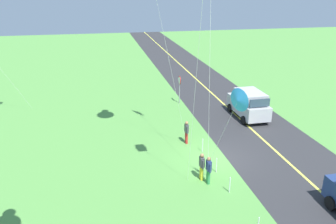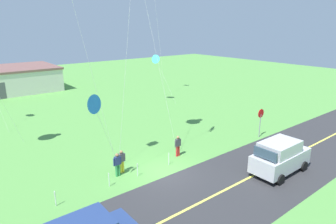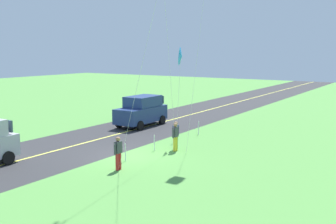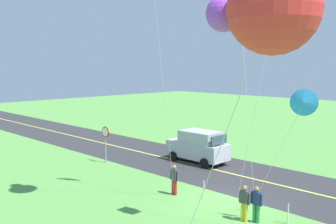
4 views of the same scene
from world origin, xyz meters
name	(u,v)px [view 1 (image 1 of 4)]	position (x,y,z in m)	size (l,w,h in m)	color
ground_plane	(217,158)	(0.00, 0.00, -0.05)	(120.00, 120.00, 0.10)	#549342
asphalt_road	(276,151)	(0.00, -4.00, 0.00)	(120.00, 7.00, 0.00)	#2D2D30
road_centre_stripe	(276,151)	(0.00, -4.00, 0.01)	(120.00, 0.16, 0.00)	#E5E04C
car_suv_foreground	(249,104)	(5.97, -4.75, 1.15)	(4.40, 2.12, 2.24)	#B7B7BC
stop_sign	(180,84)	(10.48, -0.10, 1.80)	(0.76, 0.08, 2.56)	gray
person_adult_near	(209,169)	(-2.67, 1.52, 0.86)	(0.58, 0.22, 1.60)	#338C4C
person_adult_companion	(202,166)	(-2.23, 1.76, 0.86)	(0.58, 0.22, 1.60)	yellow
person_child_watcher	(186,131)	(2.37, 1.40, 0.86)	(0.58, 0.22, 1.60)	red
kite_blue_mid	(238,101)	(-4.30, 0.87, 5.26)	(2.64, 1.23, 5.83)	silver
fence_post_1	(230,185)	(-3.73, 0.70, 0.45)	(0.05, 0.05, 0.90)	silver
fence_post_2	(216,165)	(-1.69, 0.70, 0.45)	(0.05, 0.05, 0.90)	silver
fence_post_3	(203,145)	(0.94, 0.70, 0.45)	(0.05, 0.05, 0.90)	silver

